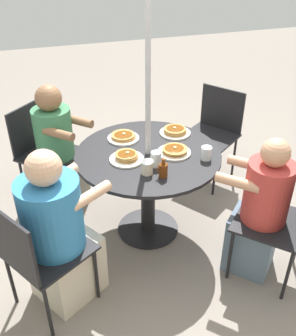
{
  "coord_description": "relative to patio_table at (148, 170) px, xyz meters",
  "views": [
    {
      "loc": [
        0.76,
        2.46,
        2.26
      ],
      "look_at": [
        0.0,
        0.0,
        0.62
      ],
      "focal_mm": 42.0,
      "sensor_mm": 36.0,
      "label": 1
    }
  ],
  "objects": [
    {
      "name": "drinking_glass_a",
      "position": [
        -0.38,
        0.21,
        0.21
      ],
      "size": [
        0.08,
        0.08,
        0.1
      ],
      "primitive_type": "cylinder",
      "color": "silver",
      "rests_on": "patio_table"
    },
    {
      "name": "drinking_glass_b",
      "position": [
        -0.0,
        0.19,
        0.21
      ],
      "size": [
        0.07,
        0.07,
        0.11
      ],
      "primitive_type": "cylinder",
      "color": "silver",
      "rests_on": "patio_table"
    },
    {
      "name": "diner_north",
      "position": [
        0.75,
        0.47,
        -0.07
      ],
      "size": [
        0.61,
        0.58,
        1.17
      ],
      "rotation": [
        0.0,
        0.0,
        -4.15
      ],
      "color": "beige",
      "rests_on": "ground"
    },
    {
      "name": "diner_east",
      "position": [
        -0.62,
        0.63,
        -0.09
      ],
      "size": [
        0.53,
        0.54,
        1.11
      ],
      "rotation": [
        0.0,
        0.0,
        -2.37
      ],
      "color": "slate",
      "rests_on": "ground"
    },
    {
      "name": "patio_chair_east",
      "position": [
        -0.75,
        0.76,
        -0.07
      ],
      "size": [
        0.67,
        0.67,
        0.9
      ],
      "rotation": [
        0.0,
        0.0,
        -2.37
      ],
      "color": "black",
      "rests_on": "ground"
    },
    {
      "name": "patio_chair_north",
      "position": [
        0.9,
        0.57,
        -0.07
      ],
      "size": [
        0.65,
        0.65,
        0.9
      ],
      "rotation": [
        0.0,
        0.0,
        -4.15
      ],
      "color": "black",
      "rests_on": "ground"
    },
    {
      "name": "patio_chair_south",
      "position": [
        -0.86,
        -0.62,
        -0.07
      ],
      "size": [
        0.66,
        0.66,
        0.9
      ],
      "rotation": [
        0.0,
        0.0,
        -0.95
      ],
      "color": "black",
      "rests_on": "ground"
    },
    {
      "name": "umbrella_pole",
      "position": [
        0.0,
        0.0,
        0.58
      ],
      "size": [
        0.04,
        0.04,
        2.37
      ],
      "primitive_type": "cylinder",
      "color": "#ADADB2",
      "rests_on": "ground"
    },
    {
      "name": "pancake_plate_c",
      "position": [
        0.18,
        0.05,
        0.18
      ],
      "size": [
        0.25,
        0.25,
        0.06
      ],
      "color": "silver",
      "rests_on": "patio_table"
    },
    {
      "name": "pancake_plate_d",
      "position": [
        0.12,
        -0.27,
        0.17
      ],
      "size": [
        0.25,
        0.25,
        0.05
      ],
      "color": "silver",
      "rests_on": "patio_table"
    },
    {
      "name": "patio_chair_west",
      "position": [
        0.76,
        -0.75,
        -0.07
      ],
      "size": [
        0.67,
        0.67,
        0.9
      ],
      "rotation": [
        0.0,
        0.0,
        0.79
      ],
      "color": "black",
      "rests_on": "ground"
    },
    {
      "name": "diner_west",
      "position": [
        0.63,
        -0.63,
        -0.08
      ],
      "size": [
        0.54,
        0.54,
        1.14
      ],
      "rotation": [
        0.0,
        0.0,
        0.79
      ],
      "color": "gray",
      "rests_on": "ground"
    },
    {
      "name": "ground_plane",
      "position": [
        0.0,
        0.0,
        -0.6
      ],
      "size": [
        12.0,
        12.0,
        0.0
      ],
      "primitive_type": "plane",
      "color": "gray"
    },
    {
      "name": "pancake_plate_b",
      "position": [
        -0.19,
        0.07,
        0.18
      ],
      "size": [
        0.25,
        0.25,
        0.06
      ],
      "color": "silver",
      "rests_on": "patio_table"
    },
    {
      "name": "patio_table",
      "position": [
        0.0,
        0.0,
        0.0
      ],
      "size": [
        1.11,
        1.11,
        0.76
      ],
      "color": "black",
      "rests_on": "ground"
    },
    {
      "name": "syrup_bottle",
      "position": [
        -0.0,
        0.34,
        0.21
      ],
      "size": [
        0.08,
        0.06,
        0.14
      ],
      "color": "#602D0F",
      "rests_on": "patio_table"
    },
    {
      "name": "pancake_plate_a",
      "position": [
        -0.31,
        -0.23,
        0.18
      ],
      "size": [
        0.25,
        0.25,
        0.06
      ],
      "color": "silver",
      "rests_on": "patio_table"
    },
    {
      "name": "coffee_cup",
      "position": [
        0.09,
        0.27,
        0.2
      ],
      "size": [
        0.09,
        0.09,
        0.1
      ],
      "color": "beige",
      "rests_on": "patio_table"
    }
  ]
}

